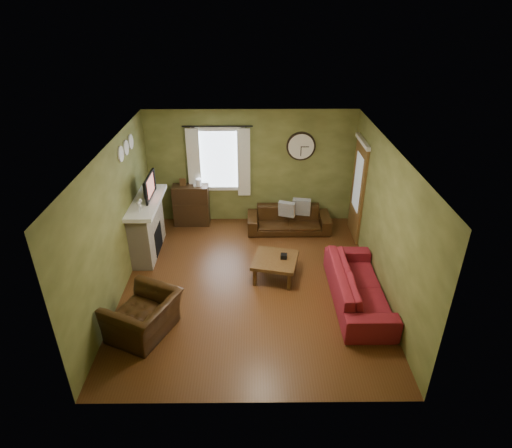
{
  "coord_description": "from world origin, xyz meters",
  "views": [
    {
      "loc": [
        0.04,
        -6.42,
        4.75
      ],
      "look_at": [
        0.1,
        0.4,
        1.05
      ],
      "focal_mm": 30.0,
      "sensor_mm": 36.0,
      "label": 1
    }
  ],
  "objects_px": {
    "bookshelf": "(191,205)",
    "sofa_brown": "(289,220)",
    "armchair": "(144,316)",
    "coffee_table": "(275,268)",
    "sofa_red": "(358,286)"
  },
  "relations": [
    {
      "from": "sofa_red",
      "to": "bookshelf",
      "type": "bearing_deg",
      "value": 48.26
    },
    {
      "from": "sofa_brown",
      "to": "armchair",
      "type": "relative_size",
      "value": 1.79
    },
    {
      "from": "armchair",
      "to": "sofa_brown",
      "type": "bearing_deg",
      "value": 167.29
    },
    {
      "from": "coffee_table",
      "to": "sofa_brown",
      "type": "bearing_deg",
      "value": 77.97
    },
    {
      "from": "bookshelf",
      "to": "coffee_table",
      "type": "distance_m",
      "value": 2.84
    },
    {
      "from": "bookshelf",
      "to": "sofa_red",
      "type": "distance_m",
      "value": 4.31
    },
    {
      "from": "coffee_table",
      "to": "armchair",
      "type": "bearing_deg",
      "value": -145.22
    },
    {
      "from": "sofa_red",
      "to": "coffee_table",
      "type": "distance_m",
      "value": 1.57
    },
    {
      "from": "sofa_red",
      "to": "coffee_table",
      "type": "height_order",
      "value": "sofa_red"
    },
    {
      "from": "sofa_brown",
      "to": "bookshelf",
      "type": "bearing_deg",
      "value": 171.53
    },
    {
      "from": "bookshelf",
      "to": "coffee_table",
      "type": "xyz_separation_m",
      "value": [
        1.82,
        -2.16,
        -0.27
      ]
    },
    {
      "from": "armchair",
      "to": "coffee_table",
      "type": "bearing_deg",
      "value": 149.26
    },
    {
      "from": "bookshelf",
      "to": "sofa_brown",
      "type": "xyz_separation_m",
      "value": [
        2.21,
        -0.33,
        -0.21
      ]
    },
    {
      "from": "sofa_brown",
      "to": "coffee_table",
      "type": "height_order",
      "value": "sofa_brown"
    },
    {
      "from": "sofa_brown",
      "to": "sofa_red",
      "type": "height_order",
      "value": "sofa_red"
    }
  ]
}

